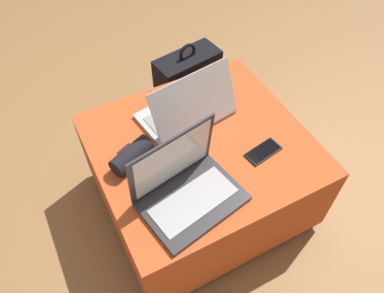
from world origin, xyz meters
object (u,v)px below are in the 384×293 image
(cell_phone, at_px, (263,151))
(wrist_brace, at_px, (132,155))
(laptop_far, at_px, (188,110))
(backpack, at_px, (187,89))
(laptop_near, at_px, (186,187))

(cell_phone, xyz_separation_m, wrist_brace, (-0.45, 0.19, 0.03))
(laptop_far, bearing_deg, backpack, -124.60)
(laptop_near, bearing_deg, wrist_brace, 105.13)
(backpack, distance_m, wrist_brace, 0.71)
(laptop_near, height_order, wrist_brace, laptop_near)
(backpack, bearing_deg, cell_phone, 79.89)
(wrist_brace, bearing_deg, cell_phone, -22.55)
(laptop_near, bearing_deg, laptop_far, 50.48)
(laptop_far, height_order, cell_phone, laptop_far)
(backpack, bearing_deg, laptop_far, 54.94)
(laptop_near, relative_size, wrist_brace, 2.08)
(backpack, bearing_deg, laptop_near, 53.69)
(laptop_near, bearing_deg, cell_phone, -5.57)
(laptop_near, distance_m, cell_phone, 0.35)
(wrist_brace, bearing_deg, laptop_near, -63.93)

